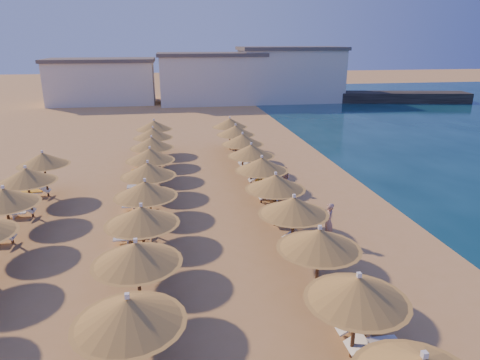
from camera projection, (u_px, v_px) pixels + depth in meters
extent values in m
plane|color=tan|center=(224.00, 231.00, 21.39)|extent=(220.00, 220.00, 0.00)
cube|color=black|center=(368.00, 97.00, 65.43)|extent=(30.23, 9.42, 1.50)
cube|color=silver|center=(102.00, 83.00, 63.44)|extent=(15.00, 8.00, 6.00)
cube|color=#59514C|center=(100.00, 60.00, 62.43)|extent=(15.60, 8.48, 0.50)
cube|color=silver|center=(211.00, 80.00, 63.62)|extent=(15.00, 8.00, 6.80)
cube|color=#59514C|center=(211.00, 54.00, 62.48)|extent=(15.60, 8.48, 0.50)
cube|color=silver|center=(290.00, 76.00, 65.31)|extent=(15.00, 8.00, 7.60)
cube|color=#59514C|center=(291.00, 48.00, 64.05)|extent=(15.60, 8.48, 0.50)
cube|color=white|center=(425.00, 355.00, 8.98)|extent=(0.12, 0.12, 0.14)
cylinder|color=brown|center=(354.00, 325.00, 12.55)|extent=(0.12, 0.12, 2.24)
cone|color=olive|center=(358.00, 289.00, 12.16)|extent=(2.84, 2.84, 0.75)
cone|color=olive|center=(357.00, 298.00, 12.26)|extent=(3.06, 3.06, 0.12)
cube|color=white|center=(359.00, 275.00, 12.02)|extent=(0.12, 0.12, 0.14)
cylinder|color=brown|center=(317.00, 270.00, 15.59)|extent=(0.12, 0.12, 2.24)
cone|color=olive|center=(319.00, 239.00, 15.20)|extent=(2.84, 2.84, 0.75)
cone|color=olive|center=(319.00, 247.00, 15.30)|extent=(3.06, 3.06, 0.12)
cube|color=white|center=(320.00, 227.00, 15.06)|extent=(0.12, 0.12, 0.14)
cylinder|color=brown|center=(293.00, 232.00, 18.63)|extent=(0.12, 0.12, 2.24)
cone|color=olive|center=(294.00, 206.00, 18.24)|extent=(2.84, 2.84, 0.75)
cone|color=olive|center=(293.00, 212.00, 18.34)|extent=(3.06, 3.06, 0.12)
cube|color=white|center=(294.00, 196.00, 18.10)|extent=(0.12, 0.12, 0.14)
cylinder|color=brown|center=(275.00, 205.00, 21.67)|extent=(0.12, 0.12, 2.24)
cone|color=olive|center=(275.00, 182.00, 21.28)|extent=(2.84, 2.84, 0.75)
cone|color=olive|center=(275.00, 188.00, 21.38)|extent=(3.06, 3.06, 0.12)
cube|color=white|center=(276.00, 173.00, 21.15)|extent=(0.12, 0.12, 0.14)
cylinder|color=brown|center=(261.00, 185.00, 24.72)|extent=(0.12, 0.12, 2.24)
cone|color=olive|center=(262.00, 164.00, 24.33)|extent=(2.84, 2.84, 0.75)
cone|color=olive|center=(262.00, 169.00, 24.43)|extent=(3.06, 3.06, 0.12)
cube|color=white|center=(262.00, 157.00, 24.19)|extent=(0.12, 0.12, 0.14)
cylinder|color=brown|center=(251.00, 169.00, 27.76)|extent=(0.12, 0.12, 2.24)
cone|color=olive|center=(251.00, 150.00, 27.37)|extent=(2.84, 2.84, 0.75)
cone|color=olive|center=(251.00, 155.00, 27.47)|extent=(3.06, 3.06, 0.12)
cube|color=white|center=(251.00, 143.00, 27.23)|extent=(0.12, 0.12, 0.14)
cylinder|color=brown|center=(243.00, 156.00, 30.80)|extent=(0.12, 0.12, 2.24)
cone|color=olive|center=(243.00, 139.00, 30.41)|extent=(2.84, 2.84, 0.75)
cone|color=olive|center=(243.00, 143.00, 30.51)|extent=(3.06, 3.06, 0.12)
cube|color=white|center=(243.00, 133.00, 30.27)|extent=(0.12, 0.12, 0.14)
cylinder|color=brown|center=(236.00, 146.00, 33.84)|extent=(0.12, 0.12, 2.24)
cone|color=olive|center=(236.00, 130.00, 33.45)|extent=(2.84, 2.84, 0.75)
cone|color=olive|center=(236.00, 134.00, 33.55)|extent=(3.06, 3.06, 0.12)
cube|color=white|center=(236.00, 125.00, 33.32)|extent=(0.12, 0.12, 0.14)
cylinder|color=brown|center=(230.00, 137.00, 36.89)|extent=(0.12, 0.12, 2.24)
cone|color=olive|center=(230.00, 123.00, 36.50)|extent=(2.84, 2.84, 0.75)
cone|color=olive|center=(230.00, 126.00, 36.60)|extent=(3.06, 3.06, 0.12)
cube|color=white|center=(230.00, 117.00, 36.36)|extent=(0.12, 0.12, 0.14)
cylinder|color=brown|center=(132.00, 350.00, 11.56)|extent=(0.12, 0.12, 2.24)
cone|color=olive|center=(128.00, 310.00, 11.17)|extent=(2.84, 2.84, 0.75)
cone|color=olive|center=(129.00, 321.00, 11.27)|extent=(3.06, 3.06, 0.12)
cube|color=white|center=(127.00, 296.00, 11.04)|extent=(0.12, 0.12, 0.14)
cylinder|color=brown|center=(139.00, 285.00, 14.60)|extent=(0.12, 0.12, 2.24)
cone|color=olive|center=(136.00, 253.00, 14.22)|extent=(2.84, 2.84, 0.75)
cone|color=olive|center=(137.00, 261.00, 14.31)|extent=(3.06, 3.06, 0.12)
cube|color=white|center=(135.00, 240.00, 14.08)|extent=(0.12, 0.12, 0.14)
cylinder|color=brown|center=(144.00, 243.00, 17.65)|extent=(0.12, 0.12, 2.24)
cone|color=olive|center=(142.00, 215.00, 17.26)|extent=(2.84, 2.84, 0.75)
cone|color=olive|center=(142.00, 222.00, 17.36)|extent=(3.06, 3.06, 0.12)
cube|color=white|center=(141.00, 205.00, 17.12)|extent=(0.12, 0.12, 0.14)
cylinder|color=brown|center=(147.00, 213.00, 20.69)|extent=(0.12, 0.12, 2.24)
cone|color=olive|center=(145.00, 189.00, 20.30)|extent=(2.84, 2.84, 0.75)
cone|color=olive|center=(146.00, 195.00, 20.40)|extent=(3.06, 3.06, 0.12)
cube|color=white|center=(145.00, 180.00, 20.16)|extent=(0.12, 0.12, 0.14)
cylinder|color=brown|center=(149.00, 191.00, 23.73)|extent=(0.12, 0.12, 2.24)
cone|color=olive|center=(148.00, 169.00, 23.34)|extent=(2.84, 2.84, 0.75)
cone|color=olive|center=(148.00, 175.00, 23.44)|extent=(3.06, 3.06, 0.12)
cube|color=white|center=(147.00, 161.00, 23.21)|extent=(0.12, 0.12, 0.14)
cylinder|color=brown|center=(151.00, 174.00, 26.77)|extent=(0.12, 0.12, 2.24)
cone|color=olive|center=(150.00, 154.00, 26.39)|extent=(2.84, 2.84, 0.75)
cone|color=olive|center=(150.00, 159.00, 26.48)|extent=(3.06, 3.06, 0.12)
cube|color=white|center=(150.00, 147.00, 26.25)|extent=(0.12, 0.12, 0.14)
cylinder|color=brown|center=(153.00, 160.00, 29.82)|extent=(0.12, 0.12, 2.24)
cone|color=olive|center=(152.00, 143.00, 29.43)|extent=(2.84, 2.84, 0.75)
cone|color=olive|center=(152.00, 147.00, 29.53)|extent=(3.06, 3.06, 0.12)
cube|color=white|center=(151.00, 136.00, 29.29)|extent=(0.12, 0.12, 0.14)
cylinder|color=brown|center=(154.00, 149.00, 32.86)|extent=(0.12, 0.12, 2.24)
cone|color=olive|center=(153.00, 133.00, 32.47)|extent=(2.84, 2.84, 0.75)
cone|color=olive|center=(153.00, 137.00, 32.57)|extent=(3.06, 3.06, 0.12)
cube|color=white|center=(153.00, 127.00, 32.33)|extent=(0.12, 0.12, 0.14)
cylinder|color=brown|center=(155.00, 139.00, 35.90)|extent=(0.12, 0.12, 2.24)
cone|color=olive|center=(154.00, 125.00, 35.51)|extent=(2.84, 2.84, 0.75)
cone|color=olive|center=(154.00, 129.00, 35.61)|extent=(3.06, 3.06, 0.12)
cube|color=white|center=(154.00, 120.00, 35.38)|extent=(0.12, 0.12, 0.14)
cylinder|color=brown|center=(9.00, 221.00, 19.72)|extent=(0.12, 0.12, 2.24)
cone|color=olive|center=(4.00, 196.00, 19.33)|extent=(2.84, 2.84, 0.75)
cone|color=olive|center=(6.00, 203.00, 19.43)|extent=(3.06, 3.06, 0.12)
cube|color=white|center=(3.00, 187.00, 19.20)|extent=(0.12, 0.12, 0.14)
cylinder|color=brown|center=(30.00, 197.00, 22.76)|extent=(0.12, 0.12, 2.24)
cone|color=olive|center=(26.00, 175.00, 22.38)|extent=(2.84, 2.84, 0.75)
cone|color=olive|center=(27.00, 181.00, 22.47)|extent=(3.06, 3.06, 0.12)
cube|color=white|center=(25.00, 167.00, 22.24)|extent=(0.12, 0.12, 0.14)
cylinder|color=brown|center=(46.00, 179.00, 25.81)|extent=(0.12, 0.12, 2.24)
cone|color=olive|center=(43.00, 159.00, 25.42)|extent=(2.84, 2.84, 0.75)
cone|color=olive|center=(44.00, 164.00, 25.52)|extent=(3.06, 3.06, 0.12)
cube|color=white|center=(42.00, 151.00, 25.28)|extent=(0.12, 0.12, 0.14)
cube|color=silver|center=(380.00, 344.00, 12.93)|extent=(1.29, 0.66, 0.06)
cube|color=silver|center=(379.00, 349.00, 12.98)|extent=(0.06, 0.59, 0.32)
cube|color=silver|center=(357.00, 343.00, 12.77)|extent=(0.58, 0.66, 0.40)
cube|color=silver|center=(367.00, 326.00, 13.78)|extent=(1.29, 0.66, 0.06)
cube|color=silver|center=(366.00, 330.00, 13.83)|extent=(0.06, 0.59, 0.32)
cube|color=silver|center=(345.00, 325.00, 13.62)|extent=(0.58, 0.66, 0.40)
cube|color=silver|center=(339.00, 286.00, 15.98)|extent=(1.29, 0.66, 0.06)
cube|color=silver|center=(339.00, 290.00, 16.03)|extent=(0.06, 0.59, 0.32)
cube|color=silver|center=(320.00, 285.00, 15.81)|extent=(0.58, 0.66, 0.40)
cube|color=silver|center=(114.00, 308.00, 14.71)|extent=(1.29, 0.66, 0.06)
cube|color=silver|center=(115.00, 312.00, 14.76)|extent=(0.06, 0.59, 0.32)
cube|color=silver|center=(136.00, 302.00, 14.79)|extent=(0.58, 0.66, 0.40)
cube|color=silver|center=(111.00, 324.00, 13.87)|extent=(1.29, 0.66, 0.06)
cube|color=silver|center=(111.00, 328.00, 13.92)|extent=(0.06, 0.59, 0.32)
cube|color=silver|center=(135.00, 318.00, 13.94)|extent=(0.58, 0.66, 0.40)
cube|color=#FFAE1A|center=(111.00, 322.00, 13.85)|extent=(1.24, 0.60, 0.05)
cube|color=silver|center=(311.00, 247.00, 19.02)|extent=(1.29, 0.66, 0.06)
cube|color=silver|center=(311.00, 250.00, 19.07)|extent=(0.06, 0.59, 0.32)
cube|color=silver|center=(295.00, 245.00, 18.86)|extent=(0.58, 0.66, 0.40)
cube|color=#FFAE1A|center=(312.00, 246.00, 19.00)|extent=(1.24, 0.60, 0.05)
cube|color=silver|center=(305.00, 238.00, 19.86)|extent=(1.29, 0.66, 0.06)
cube|color=silver|center=(305.00, 241.00, 19.91)|extent=(0.06, 0.59, 0.32)
cube|color=silver|center=(290.00, 237.00, 19.70)|extent=(0.58, 0.66, 0.40)
cube|color=silver|center=(123.00, 262.00, 17.76)|extent=(1.29, 0.66, 0.06)
cube|color=silver|center=(123.00, 265.00, 17.81)|extent=(0.06, 0.59, 0.32)
cube|color=silver|center=(142.00, 257.00, 17.83)|extent=(0.58, 0.66, 0.40)
cube|color=#FFAE1A|center=(123.00, 261.00, 17.74)|extent=(1.24, 0.60, 0.05)
cube|color=silver|center=(291.00, 218.00, 22.06)|extent=(1.29, 0.66, 0.06)
cube|color=silver|center=(291.00, 221.00, 22.11)|extent=(0.06, 0.59, 0.32)
cube|color=silver|center=(277.00, 217.00, 21.90)|extent=(0.58, 0.66, 0.40)
cube|color=silver|center=(129.00, 229.00, 20.80)|extent=(1.29, 0.66, 0.06)
cube|color=silver|center=(130.00, 232.00, 20.85)|extent=(0.06, 0.59, 0.32)
cube|color=silver|center=(145.00, 226.00, 20.87)|extent=(0.58, 0.66, 0.40)
cube|color=silver|center=(128.00, 237.00, 19.96)|extent=(1.29, 0.66, 0.06)
cube|color=silver|center=(128.00, 240.00, 20.01)|extent=(0.06, 0.59, 0.32)
cube|color=silver|center=(144.00, 233.00, 20.03)|extent=(0.58, 0.66, 0.40)
cube|color=silver|center=(276.00, 197.00, 25.10)|extent=(1.29, 0.66, 0.06)
cube|color=silver|center=(276.00, 199.00, 25.15)|extent=(0.06, 0.59, 0.32)
cube|color=silver|center=(264.00, 195.00, 24.94)|extent=(0.58, 0.66, 0.40)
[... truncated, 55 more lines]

